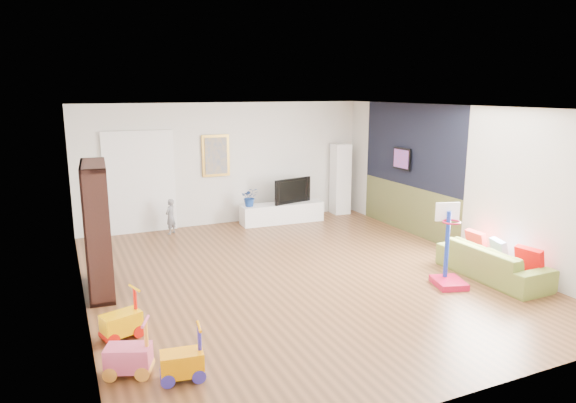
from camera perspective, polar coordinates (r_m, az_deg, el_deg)
name	(u,v)px	position (r m, az deg, el deg)	size (l,w,h in m)	color
floor	(298,275)	(8.49, 1.12, -8.13)	(6.50, 7.50, 0.00)	brown
ceiling	(299,108)	(7.96, 1.20, 10.40)	(6.50, 7.50, 0.00)	white
wall_back	(226,164)	(11.57, -6.87, 4.18)	(6.50, 0.00, 2.70)	silver
wall_front	(471,267)	(5.11, 19.68, -6.82)	(6.50, 0.00, 2.70)	white
wall_left	(78,214)	(7.36, -22.33, -1.29)	(0.00, 7.50, 2.70)	white
wall_right	(458,180)	(9.94, 18.35, 2.32)	(0.00, 7.50, 2.70)	silver
navy_accent	(411,145)	(10.92, 13.50, 6.10)	(0.01, 3.20, 1.70)	black
olive_wainscot	(408,209)	(11.14, 13.16, -0.82)	(0.01, 3.20, 1.00)	brown
doorway	(140,184)	(11.16, -16.10, 1.93)	(1.45, 0.06, 2.10)	white
painting_back	(216,156)	(11.43, -8.03, 5.06)	(0.62, 0.06, 0.92)	gold
artwork_right	(402,159)	(11.08, 12.53, 4.66)	(0.04, 0.56, 0.46)	#7F3F8C
media_console	(282,213)	(11.71, -0.69, -1.27)	(1.89, 0.47, 0.44)	white
tall_cabinet	(340,179)	(12.53, 5.84, 2.51)	(0.40, 0.40, 1.70)	white
bookshelf	(98,228)	(8.07, -20.40, -2.80)	(0.35, 1.32, 1.94)	black
sofa	(493,262)	(8.89, 21.78, -6.25)	(1.85, 0.72, 0.54)	olive
basketball_hoop	(451,246)	(8.21, 17.69, -4.72)	(0.44, 0.54, 1.28)	#B60C31
ride_on_yellow	(121,315)	(6.65, -18.09, -11.90)	(0.46, 0.28, 0.61)	#F8AE00
ride_on_orange	(182,354)	(5.63, -11.73, -16.26)	(0.44, 0.27, 0.58)	#FA9200
ride_on_pink	(128,348)	(5.84, -17.38, -15.30)	(0.46, 0.29, 0.62)	#DE4F77
child	(171,217)	(11.01, -12.92, -1.64)	(0.27, 0.18, 0.75)	slate
tv	(290,190)	(11.71, 0.24, 1.28)	(0.99, 0.13, 0.57)	black
vase_plant	(250,197)	(11.36, -4.27, 0.50)	(0.38, 0.33, 0.42)	navy
pillow_left	(529,261)	(8.66, 25.24, -5.96)	(0.11, 0.42, 0.42)	red
pillow_center	(499,251)	(8.98, 22.42, -5.08)	(0.10, 0.37, 0.37)	silver
pillow_right	(476,242)	(9.36, 20.17, -4.22)	(0.10, 0.38, 0.38)	red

